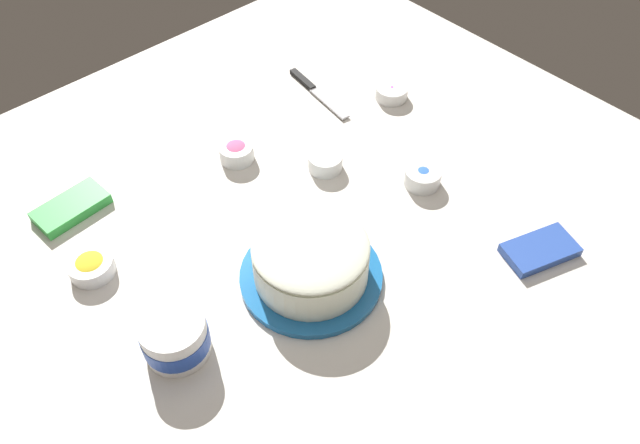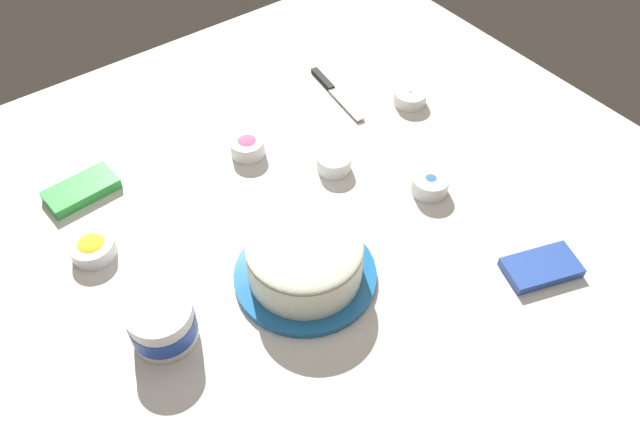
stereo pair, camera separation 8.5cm
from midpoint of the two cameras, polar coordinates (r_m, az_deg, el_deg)
name	(u,v)px [view 1 (the left image)]	position (r m, az deg, el deg)	size (l,w,h in m)	color
ground_plane	(324,211)	(1.34, -1.41, 0.90)	(1.54, 1.54, 0.00)	silver
frosted_cake	(311,262)	(1.19, -2.87, -3.66)	(0.28, 0.28, 0.11)	#1E6BB2
frosting_tub	(175,336)	(1.14, -15.04, -9.94)	(0.12, 0.12, 0.09)	white
spreading_knife	(313,89)	(1.64, -2.11, 11.81)	(0.05, 0.24, 0.01)	silver
sprinkle_bowl_pink	(236,151)	(1.46, -9.18, 6.23)	(0.08, 0.08, 0.04)	white
sprinkle_bowl_blue	(423,176)	(1.39, 7.49, 4.05)	(0.08, 0.08, 0.04)	white
sprinkle_bowl_yellow	(91,266)	(1.31, -21.63, -3.75)	(0.09, 0.09, 0.04)	white
sprinkle_bowl_orange	(325,161)	(1.42, -1.24, 5.42)	(0.08, 0.08, 0.04)	white
sprinkle_bowl_rainbow	(392,92)	(1.62, 4.94, 11.52)	(0.08, 0.08, 0.03)	white
candy_box_lower	(71,208)	(1.45, -23.03, 1.14)	(0.15, 0.08, 0.02)	green
candy_box_upper	(540,250)	(1.32, 17.43, -2.48)	(0.14, 0.08, 0.02)	#2D51B2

